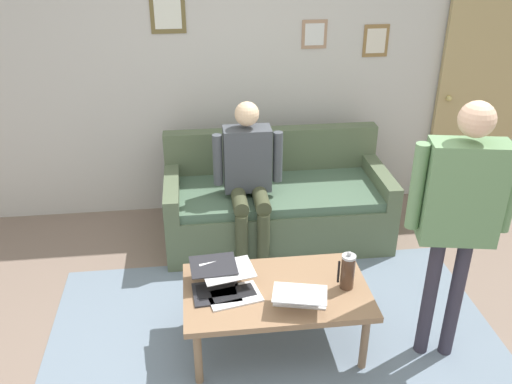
# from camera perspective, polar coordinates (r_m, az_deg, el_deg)

# --- Properties ---
(ground_plane) EXTENTS (7.68, 7.68, 0.00)m
(ground_plane) POSITION_cam_1_polar(r_m,az_deg,el_deg) (3.67, 1.13, -17.34)
(ground_plane) COLOR #7B675A
(area_rug) EXTENTS (3.02, 2.17, 0.01)m
(area_rug) POSITION_cam_1_polar(r_m,az_deg,el_deg) (3.73, 2.24, -16.36)
(area_rug) COLOR slate
(area_rug) RESTS_ON ground_plane
(back_wall) EXTENTS (7.04, 0.11, 2.70)m
(back_wall) POSITION_cam_1_polar(r_m,az_deg,el_deg) (4.95, -2.33, 12.92)
(back_wall) COLOR beige
(back_wall) RESTS_ON ground_plane
(interior_door) EXTENTS (0.82, 0.09, 2.05)m
(interior_door) POSITION_cam_1_polar(r_m,az_deg,el_deg) (5.62, 22.10, 9.25)
(interior_door) COLOR tan
(interior_door) RESTS_ON ground_plane
(couch) EXTENTS (1.87, 0.86, 0.88)m
(couch) POSITION_cam_1_polar(r_m,az_deg,el_deg) (4.76, 2.08, -1.25)
(couch) COLOR #546247
(couch) RESTS_ON ground_plane
(coffee_table) EXTENTS (1.17, 0.70, 0.45)m
(coffee_table) POSITION_cam_1_polar(r_m,az_deg,el_deg) (3.54, 2.11, -10.59)
(coffee_table) COLOR #8E6A4B
(coffee_table) RESTS_ON ground_plane
(laptop_left) EXTENTS (0.38, 0.37, 0.11)m
(laptop_left) POSITION_cam_1_polar(r_m,az_deg,el_deg) (3.40, 4.58, -10.68)
(laptop_left) COLOR silver
(laptop_left) RESTS_ON coffee_table
(laptop_center) EXTENTS (0.38, 0.39, 0.13)m
(laptop_center) POSITION_cam_1_polar(r_m,az_deg,el_deg) (3.46, -2.51, -9.77)
(laptop_center) COLOR silver
(laptop_center) RESTS_ON coffee_table
(laptop_right) EXTENTS (0.32, 0.38, 0.14)m
(laptop_right) POSITION_cam_1_polar(r_m,az_deg,el_deg) (3.49, -4.23, -9.37)
(laptop_right) COLOR #28282D
(laptop_right) RESTS_ON coffee_table
(french_press) EXTENTS (0.11, 0.09, 0.27)m
(french_press) POSITION_cam_1_polar(r_m,az_deg,el_deg) (3.51, 9.47, -8.11)
(french_press) COLOR #4C3323
(french_press) RESTS_ON coffee_table
(person_standing) EXTENTS (0.59, 0.27, 1.70)m
(person_standing) POSITION_cam_1_polar(r_m,az_deg,el_deg) (3.31, 20.41, -1.29)
(person_standing) COLOR #34303D
(person_standing) RESTS_ON ground_plane
(person_seated) EXTENTS (0.55, 0.51, 1.28)m
(person_seated) POSITION_cam_1_polar(r_m,az_deg,el_deg) (4.33, -0.79, 2.03)
(person_seated) COLOR #40452C
(person_seated) RESTS_ON ground_plane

